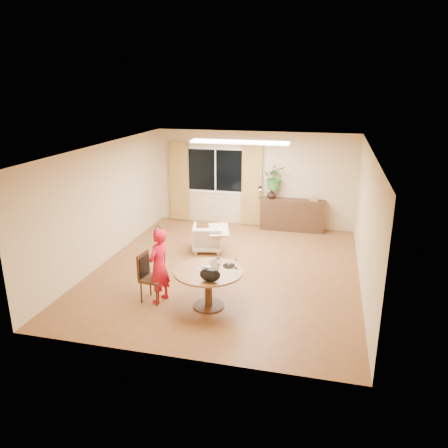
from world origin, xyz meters
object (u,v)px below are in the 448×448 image
(sideboard, at_px, (292,215))
(child, at_px, (159,266))
(dining_chair, at_px, (153,278))
(armchair, at_px, (208,238))
(dining_table, at_px, (208,278))

(sideboard, bearing_deg, child, -112.74)
(dining_chair, height_order, armchair, dining_chair)
(dining_table, relative_size, child, 0.88)
(dining_chair, relative_size, armchair, 1.30)
(dining_table, distance_m, dining_chair, 1.05)
(dining_table, height_order, sideboard, sideboard)
(sideboard, bearing_deg, dining_table, -102.52)
(child, distance_m, sideboard, 5.07)
(dining_table, bearing_deg, sideboard, 77.48)
(armchair, bearing_deg, dining_chair, 72.06)
(dining_chair, height_order, sideboard, dining_chair)
(child, bearing_deg, dining_table, 103.86)
(dining_table, bearing_deg, dining_chair, -179.31)
(dining_table, xyz_separation_m, child, (-0.92, 0.00, 0.14))
(dining_table, height_order, child, child)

